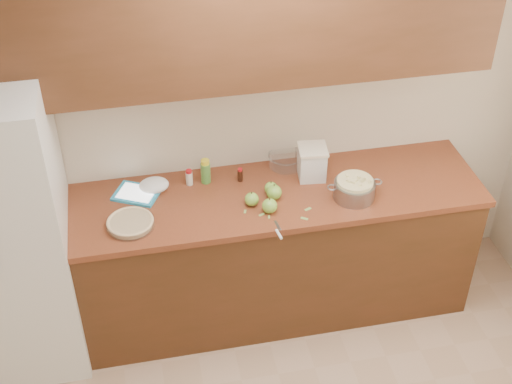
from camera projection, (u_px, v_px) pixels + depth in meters
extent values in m
plane|color=white|center=(369.00, 33.00, 1.97)|extent=(3.60, 3.60, 0.00)
plane|color=beige|center=(248.00, 110.00, 4.16)|extent=(3.60, 0.00, 3.60)
cube|color=#4F2916|center=(259.00, 255.00, 4.43)|extent=(2.60, 0.65, 0.88)
cube|color=brown|center=(259.00, 197.00, 4.15)|extent=(2.64, 0.68, 0.04)
cube|color=#572E1A|center=(254.00, 17.00, 3.63)|extent=(2.60, 0.34, 0.70)
cube|color=white|center=(3.00, 233.00, 3.89)|extent=(0.70, 0.70, 1.80)
cylinder|color=silver|center=(130.00, 224.00, 3.90)|extent=(0.27, 0.27, 0.04)
cylinder|color=#DABD8A|center=(130.00, 223.00, 3.90)|extent=(0.24, 0.24, 0.03)
torus|color=#DABD8A|center=(130.00, 221.00, 3.89)|extent=(0.26, 0.26, 0.02)
cylinder|color=gray|center=(354.00, 190.00, 4.09)|extent=(0.24, 0.24, 0.10)
torus|color=gray|center=(332.00, 187.00, 4.04)|extent=(0.06, 0.06, 0.01)
torus|color=gray|center=(377.00, 182.00, 4.09)|extent=(0.06, 0.06, 0.01)
cylinder|color=#F1EAA2|center=(354.00, 188.00, 4.08)|extent=(0.21, 0.21, 0.11)
cube|color=silver|center=(312.00, 164.00, 4.22)|extent=(0.17, 0.17, 0.19)
cube|color=beige|center=(313.00, 149.00, 4.16)|extent=(0.18, 0.18, 0.02)
cube|color=#2B9DCE|center=(137.00, 194.00, 4.13)|extent=(0.31, 0.28, 0.02)
cube|color=white|center=(137.00, 193.00, 4.12)|extent=(0.25, 0.23, 0.00)
cube|color=gray|center=(278.00, 225.00, 3.91)|extent=(0.03, 0.09, 0.00)
cylinder|color=white|center=(279.00, 234.00, 3.85)|extent=(0.03, 0.08, 0.02)
cylinder|color=#4C8C38|center=(206.00, 173.00, 4.20)|extent=(0.06, 0.06, 0.13)
cylinder|color=yellow|center=(205.00, 162.00, 4.15)|extent=(0.05, 0.05, 0.03)
cylinder|color=beige|center=(189.00, 178.00, 4.19)|extent=(0.04, 0.04, 0.08)
cylinder|color=red|center=(189.00, 171.00, 4.16)|extent=(0.03, 0.03, 0.02)
cylinder|color=black|center=(240.00, 176.00, 4.22)|extent=(0.03, 0.03, 0.07)
cylinder|color=red|center=(240.00, 170.00, 4.19)|extent=(0.03, 0.03, 0.01)
cylinder|color=silver|center=(286.00, 160.00, 4.35)|extent=(0.21, 0.21, 0.08)
torus|color=silver|center=(286.00, 155.00, 4.32)|extent=(0.22, 0.22, 0.01)
ellipsoid|color=white|center=(154.00, 185.00, 4.15)|extent=(0.21, 0.19, 0.07)
sphere|color=#76A938|center=(252.00, 199.00, 4.03)|extent=(0.08, 0.08, 0.08)
cylinder|color=#3F2D19|center=(252.00, 193.00, 4.01)|extent=(0.01, 0.01, 0.01)
sphere|color=#76A938|center=(271.00, 188.00, 4.12)|extent=(0.08, 0.08, 0.08)
cylinder|color=#3F2D19|center=(271.00, 182.00, 4.09)|extent=(0.01, 0.01, 0.01)
sphere|color=#76A938|center=(270.00, 206.00, 3.98)|extent=(0.09, 0.09, 0.09)
cylinder|color=#3F2D19|center=(270.00, 199.00, 3.95)|extent=(0.01, 0.01, 0.01)
sphere|color=#76A938|center=(274.00, 192.00, 4.08)|extent=(0.09, 0.09, 0.09)
cylinder|color=#3F2D19|center=(274.00, 185.00, 4.05)|extent=(0.01, 0.01, 0.01)
cube|color=#87AE54|center=(269.00, 217.00, 3.97)|extent=(0.02, 0.03, 0.00)
cube|color=#87AE54|center=(304.00, 218.00, 3.96)|extent=(0.04, 0.04, 0.00)
cube|color=#87AE54|center=(245.00, 212.00, 4.01)|extent=(0.02, 0.03, 0.00)
cube|color=#87AE54|center=(266.00, 207.00, 4.04)|extent=(0.03, 0.04, 0.00)
cube|color=#87AE54|center=(262.00, 215.00, 3.99)|extent=(0.04, 0.03, 0.00)
cube|color=#87AE54|center=(308.00, 209.00, 4.03)|extent=(0.04, 0.03, 0.00)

